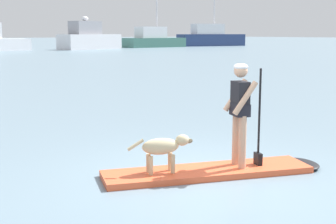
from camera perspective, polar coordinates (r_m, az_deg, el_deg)
ground_plane at (r=7.81m, az=4.75°, el=-7.46°), size 400.00×400.00×0.00m
paddleboard at (r=7.88m, az=6.33°, el=-6.96°), size 3.67×2.20×0.10m
person_paddler at (r=7.78m, az=8.68°, el=0.58°), size 0.68×0.60×1.69m
dog at (r=7.46m, az=-0.53°, el=-4.26°), size 0.99×0.50×0.59m
moored_boat_starboard at (r=67.20m, az=-9.43°, el=8.65°), size 9.47×4.60×4.45m
moored_boat_center at (r=75.54m, az=-1.75°, el=8.66°), size 10.06×4.10×12.40m
moored_boat_outer at (r=83.19m, az=5.09°, el=8.86°), size 12.37×5.81×11.81m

